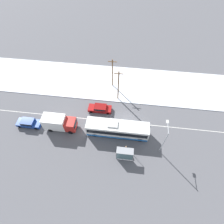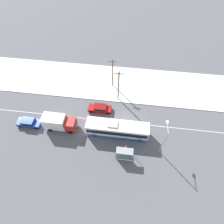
{
  "view_description": "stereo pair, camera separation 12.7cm",
  "coord_description": "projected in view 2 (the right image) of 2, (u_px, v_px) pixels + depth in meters",
  "views": [
    {
      "loc": [
        -0.51,
        -18.56,
        29.3
      ],
      "look_at": [
        -2.86,
        1.25,
        1.4
      ],
      "focal_mm": 28.0,
      "sensor_mm": 36.0,
      "label": 1
    },
    {
      "loc": [
        -0.38,
        -18.54,
        29.3
      ],
      "look_at": [
        -2.86,
        1.25,
        1.4
      ],
      "focal_mm": 28.0,
      "sensor_mm": 36.0,
      "label": 2
    }
  ],
  "objects": [
    {
      "name": "pedestrian_at_stop",
      "position": [
        126.0,
        148.0,
        30.16
      ],
      "size": [
        0.66,
        0.29,
        1.84
      ],
      "color": "#23232D",
      "rests_on": "ground_plane"
    },
    {
      "name": "utility_pole_snowlot",
      "position": [
        113.0,
        73.0,
        37.36
      ],
      "size": [
        1.8,
        0.24,
        7.23
      ],
      "color": "brown",
      "rests_on": "ground_plane"
    },
    {
      "name": "snow_lot",
      "position": [
        129.0,
        84.0,
        40.6
      ],
      "size": [
        80.0,
        11.28,
        0.12
      ],
      "color": "silver",
      "rests_on": "ground_plane"
    },
    {
      "name": "city_bus",
      "position": [
        117.0,
        129.0,
        31.88
      ],
      "size": [
        11.32,
        2.57,
        3.19
      ],
      "color": "white",
      "rests_on": "ground_plane"
    },
    {
      "name": "lane_marking_center",
      "position": [
        126.0,
        123.0,
        34.51
      ],
      "size": [
        60.0,
        0.12,
        0.0
      ],
      "color": "silver",
      "rests_on": "ground_plane"
    },
    {
      "name": "box_truck",
      "position": [
        59.0,
        122.0,
        32.46
      ],
      "size": [
        6.02,
        2.3,
        3.26
      ],
      "color": "silver",
      "rests_on": "ground_plane"
    },
    {
      "name": "sedan_car",
      "position": [
        100.0,
        108.0,
        35.66
      ],
      "size": [
        4.72,
        1.8,
        1.39
      ],
      "rotation": [
        0.0,
        0.0,
        3.14
      ],
      "color": "maroon",
      "rests_on": "ground_plane"
    },
    {
      "name": "streetlamp",
      "position": [
        164.0,
        138.0,
        27.84
      ],
      "size": [
        0.36,
        2.53,
        6.64
      ],
      "color": "#9EA3A8",
      "rests_on": "ground_plane"
    },
    {
      "name": "utility_pole_roadside",
      "position": [
        118.0,
        86.0,
        34.86
      ],
      "size": [
        1.8,
        0.24,
        7.65
      ],
      "color": "brown",
      "rests_on": "ground_plane"
    },
    {
      "name": "ground_plane",
      "position": [
        126.0,
        123.0,
        34.51
      ],
      "size": [
        120.0,
        120.0,
        0.0
      ],
      "primitive_type": "plane",
      "color": "#56565B"
    },
    {
      "name": "bus_shelter",
      "position": [
        124.0,
        154.0,
        28.96
      ],
      "size": [
        2.84,
        1.2,
        2.4
      ],
      "color": "gray",
      "rests_on": "ground_plane"
    },
    {
      "name": "parked_car_near_truck",
      "position": [
        29.0,
        122.0,
        33.61
      ],
      "size": [
        4.61,
        1.8,
        1.49
      ],
      "color": "navy",
      "rests_on": "ground_plane"
    }
  ]
}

